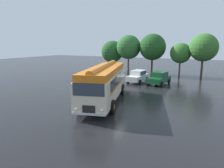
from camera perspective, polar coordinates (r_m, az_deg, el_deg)
name	(u,v)px	position (r m, az deg, el deg)	size (l,w,h in m)	color
ground_plane	(110,104)	(17.88, -0.56, -5.74)	(120.00, 120.00, 0.00)	black
vintage_bus	(104,82)	(18.18, -2.17, 0.69)	(5.32, 10.36, 3.49)	beige
car_near_left	(138,76)	(28.08, 7.42, 2.23)	(2.18, 4.31, 1.66)	silver
car_mid_left	(159,78)	(27.12, 13.39, 1.69)	(2.41, 4.40, 1.66)	#144C28
tree_far_left	(112,52)	(38.36, 0.09, 9.19)	(4.13, 4.13, 5.90)	#4C3823
tree_left_of_centre	(129,47)	(36.45, 4.75, 10.52)	(4.31, 4.31, 6.87)	#4C3823
tree_centre	(153,47)	(35.28, 11.54, 10.29)	(4.49, 4.49, 6.99)	#4C3823
tree_right_of_centre	(180,53)	(34.57, 18.81, 8.38)	(3.31, 3.31, 5.47)	#4C3823
tree_far_right	(204,47)	(34.11, 24.82, 9.51)	(4.27, 4.27, 6.86)	#4C3823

